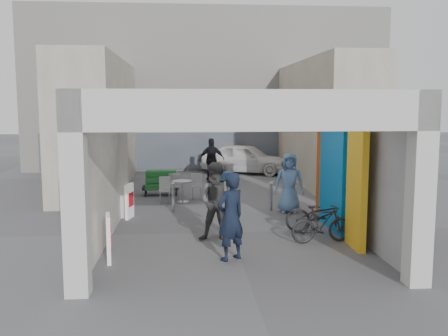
{
  "coord_description": "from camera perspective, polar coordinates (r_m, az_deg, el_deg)",
  "views": [
    {
      "loc": [
        -1.17,
        -12.4,
        3.24
      ],
      "look_at": [
        -0.09,
        1.0,
        1.54
      ],
      "focal_mm": 40.0,
      "sensor_mm": 36.0,
      "label": 1
    }
  ],
  "objects": [
    {
      "name": "crate_stack",
      "position": [
        20.11,
        0.4,
        -1.25
      ],
      "size": [
        0.52,
        0.44,
        0.56
      ],
      "rotation": [
        0.0,
        0.0,
        0.22
      ],
      "color": "#195A21",
      "rests_on": "ground"
    },
    {
      "name": "ground",
      "position": [
        12.87,
        0.77,
        -7.36
      ],
      "size": [
        90.0,
        90.0,
        0.0
      ],
      "primitive_type": "plane",
      "color": "#58585D",
      "rests_on": "ground"
    },
    {
      "name": "white_van",
      "position": [
        23.74,
        2.47,
        1.1
      ],
      "size": [
        4.51,
        3.15,
        1.43
      ],
      "primitive_type": "imported",
      "rotation": [
        0.0,
        0.0,
        1.18
      ],
      "color": "white",
      "rests_on": "ground"
    },
    {
      "name": "man_with_dog",
      "position": [
        10.44,
        0.77,
        -5.56
      ],
      "size": [
        0.81,
        0.75,
        1.86
      ],
      "primitive_type": "imported",
      "rotation": [
        0.0,
        0.0,
        3.75
      ],
      "color": "black",
      "rests_on": "ground"
    },
    {
      "name": "man_elderly",
      "position": [
        15.18,
        7.47,
        -1.68
      ],
      "size": [
        0.96,
        0.69,
        1.82
      ],
      "primitive_type": "imported",
      "rotation": [
        0.0,
        0.0,
        -0.13
      ],
      "color": "#5E84B8",
      "rests_on": "ground"
    },
    {
      "name": "bicycle_rear",
      "position": [
        12.06,
        11.14,
        -6.28
      ],
      "size": [
        1.55,
        0.61,
        0.91
      ],
      "primitive_type": "imported",
      "rotation": [
        0.0,
        0.0,
        1.69
      ],
      "color": "black",
      "rests_on": "ground"
    },
    {
      "name": "produce_stand",
      "position": [
        18.19,
        -7.22,
        -2.0
      ],
      "size": [
        1.32,
        0.71,
        0.87
      ],
      "rotation": [
        0.0,
        0.0,
        -0.33
      ],
      "color": "black",
      "rests_on": "ground"
    },
    {
      "name": "advert_board_far",
      "position": [
        14.58,
        -10.74,
        -3.72
      ],
      "size": [
        0.21,
        0.55,
        1.0
      ],
      "rotation": [
        0.0,
        0.0,
        -0.24
      ],
      "color": "silver",
      "rests_on": "ground"
    },
    {
      "name": "man_crates",
      "position": [
        21.39,
        -1.4,
        0.97
      ],
      "size": [
        1.09,
        0.49,
        1.83
      ],
      "primitive_type": "imported",
      "rotation": [
        0.0,
        0.0,
        3.18
      ],
      "color": "black",
      "rests_on": "ground"
    },
    {
      "name": "border_collie",
      "position": [
        12.43,
        0.45,
        -6.62
      ],
      "size": [
        0.25,
        0.49,
        0.67
      ],
      "rotation": [
        0.0,
        0.0,
        0.38
      ],
      "color": "black",
      "rests_on": "ground"
    },
    {
      "name": "plaza_bldg_right",
      "position": [
        20.71,
        11.34,
        5.03
      ],
      "size": [
        2.0,
        9.0,
        5.0
      ],
      "primitive_type": "cube",
      "color": "#B8B098",
      "rests_on": "ground"
    },
    {
      "name": "bollard_right",
      "position": [
        15.46,
        5.4,
        -3.28
      ],
      "size": [
        0.09,
        0.09,
        0.87
      ],
      "primitive_type": "cylinder",
      "color": "gray",
      "rests_on": "ground"
    },
    {
      "name": "man_back_turned",
      "position": [
        11.87,
        -0.76,
        -3.9
      ],
      "size": [
        1.05,
        0.9,
        1.9
      ],
      "primitive_type": "imported",
      "rotation": [
        0.0,
        0.0,
        -0.21
      ],
      "color": "#434346",
      "rests_on": "ground"
    },
    {
      "name": "advert_board_near",
      "position": [
        10.68,
        -13.05,
        -7.81
      ],
      "size": [
        0.17,
        0.56,
        1.0
      ],
      "rotation": [
        0.0,
        0.0,
        0.16
      ],
      "color": "silver",
      "rests_on": "ground"
    },
    {
      "name": "bicycle_front",
      "position": [
        12.87,
        11.2,
        -5.27
      ],
      "size": [
        1.96,
        1.11,
        0.98
      ],
      "primitive_type": "imported",
      "rotation": [
        0.0,
        0.0,
        1.31
      ],
      "color": "black",
      "rests_on": "ground"
    },
    {
      "name": "cafe_set",
      "position": [
        17.05,
        -5.15,
        -2.71
      ],
      "size": [
        1.45,
        1.17,
        0.87
      ],
      "rotation": [
        0.0,
        0.0,
        0.4
      ],
      "color": "#95969A",
      "rests_on": "ground"
    },
    {
      "name": "far_building",
      "position": [
        26.43,
        -2.09,
        8.84
      ],
      "size": [
        18.0,
        4.08,
        8.0
      ],
      "color": "silver",
      "rests_on": "ground"
    },
    {
      "name": "plaza_bldg_left",
      "position": [
        20.19,
        -14.14,
        4.9
      ],
      "size": [
        2.0,
        9.0,
        5.0
      ],
      "primitive_type": "cube",
      "color": "#B8B098",
      "rests_on": "ground"
    },
    {
      "name": "arcade_canopy",
      "position": [
        11.74,
        3.79,
        2.62
      ],
      "size": [
        6.4,
        6.45,
        6.4
      ],
      "color": "#B7B7B2",
      "rests_on": "ground"
    },
    {
      "name": "bollard_left",
      "position": [
        15.23,
        -5.85,
        -3.39
      ],
      "size": [
        0.09,
        0.09,
        0.9
      ],
      "primitive_type": "cylinder",
      "color": "gray",
      "rests_on": "ground"
    },
    {
      "name": "bollard_center",
      "position": [
        15.15,
        0.29,
        -3.39
      ],
      "size": [
        0.09,
        0.09,
        0.9
      ],
      "primitive_type": "cylinder",
      "color": "gray",
      "rests_on": "ground"
    }
  ]
}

